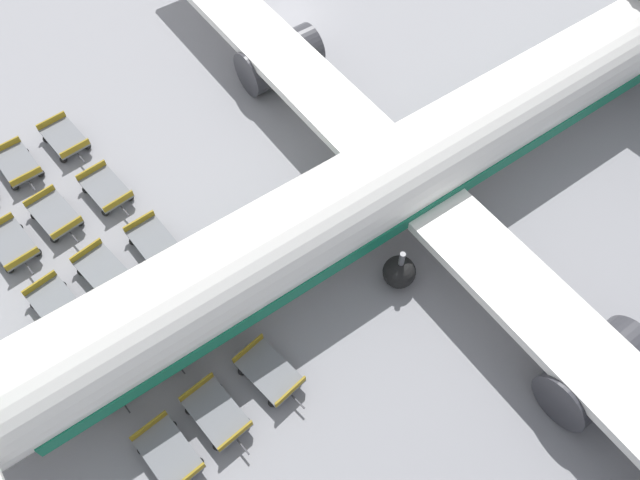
# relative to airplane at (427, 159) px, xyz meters

# --- Properties ---
(ground_plane) EXTENTS (500.00, 500.00, 0.00)m
(ground_plane) POSITION_rel_airplane_xyz_m (-14.52, 3.01, -2.83)
(ground_plane) COLOR gray
(airplane) EXTENTS (40.94, 45.64, 12.57)m
(airplane) POSITION_rel_airplane_xyz_m (0.00, 0.00, 0.00)
(airplane) COLOR white
(airplane) RESTS_ON ground_plane
(baggage_dolly_row_near_col_b) EXTENTS (3.22, 1.77, 0.92)m
(baggage_dolly_row_near_col_b) POSITION_rel_airplane_xyz_m (-8.47, -15.88, -2.36)
(baggage_dolly_row_near_col_b) COLOR slate
(baggage_dolly_row_near_col_b) RESTS_ON ground_plane
(baggage_dolly_row_near_col_c) EXTENTS (3.24, 1.83, 0.92)m
(baggage_dolly_row_near_col_c) POSITION_rel_airplane_xyz_m (-4.56, -15.54, -2.36)
(baggage_dolly_row_near_col_c) COLOR slate
(baggage_dolly_row_near_col_c) RESTS_ON ground_plane
(baggage_dolly_row_near_col_d) EXTENTS (3.20, 1.72, 0.92)m
(baggage_dolly_row_near_col_d) POSITION_rel_airplane_xyz_m (-0.77, -15.34, -2.36)
(baggage_dolly_row_near_col_d) COLOR slate
(baggage_dolly_row_near_col_d) RESTS_ON ground_plane
(baggage_dolly_row_near_col_e) EXTENTS (3.21, 1.75, 0.92)m
(baggage_dolly_row_near_col_e) POSITION_rel_airplane_xyz_m (3.32, -14.84, -2.36)
(baggage_dolly_row_near_col_e) COLOR slate
(baggage_dolly_row_near_col_e) RESTS_ON ground_plane
(baggage_dolly_row_mid_a_col_a) EXTENTS (3.19, 1.69, 0.92)m
(baggage_dolly_row_mid_a_col_a) POSITION_rel_airplane_xyz_m (-12.60, -13.94, -2.36)
(baggage_dolly_row_mid_a_col_a) COLOR slate
(baggage_dolly_row_mid_a_col_a) RESTS_ON ground_plane
(baggage_dolly_row_mid_a_col_b) EXTENTS (3.23, 1.82, 0.92)m
(baggage_dolly_row_mid_a_col_b) POSITION_rel_airplane_xyz_m (-8.82, -13.75, -2.36)
(baggage_dolly_row_mid_a_col_b) COLOR slate
(baggage_dolly_row_mid_a_col_b) RESTS_ON ground_plane
(baggage_dolly_row_mid_a_col_c) EXTENTS (3.24, 1.85, 0.92)m
(baggage_dolly_row_mid_a_col_c) POSITION_rel_airplane_xyz_m (-4.87, -13.32, -2.36)
(baggage_dolly_row_mid_a_col_c) COLOR slate
(baggage_dolly_row_mid_a_col_c) RESTS_ON ground_plane
(baggage_dolly_row_mid_a_col_d) EXTENTS (3.20, 1.72, 0.92)m
(baggage_dolly_row_mid_a_col_d) POSITION_rel_airplane_xyz_m (-0.87, -12.98, -2.36)
(baggage_dolly_row_mid_a_col_d) COLOR slate
(baggage_dolly_row_mid_a_col_d) RESTS_ON ground_plane
(baggage_dolly_row_mid_a_col_e) EXTENTS (3.22, 1.76, 0.92)m
(baggage_dolly_row_mid_a_col_e) POSITION_rel_airplane_xyz_m (3.10, -12.74, -2.36)
(baggage_dolly_row_mid_a_col_e) COLOR slate
(baggage_dolly_row_mid_a_col_e) RESTS_ON ground_plane
(baggage_dolly_row_mid_b_col_a) EXTENTS (3.21, 1.75, 0.92)m
(baggage_dolly_row_mid_b_col_a) POSITION_rel_airplane_xyz_m (-12.82, -11.47, -2.36)
(baggage_dolly_row_mid_b_col_a) COLOR slate
(baggage_dolly_row_mid_b_col_a) RESTS_ON ground_plane
(baggage_dolly_row_mid_b_col_b) EXTENTS (3.22, 1.77, 0.92)m
(baggage_dolly_row_mid_b_col_b) POSITION_rel_airplane_xyz_m (-8.76, -11.28, -2.36)
(baggage_dolly_row_mid_b_col_b) COLOR slate
(baggage_dolly_row_mid_b_col_b) RESTS_ON ground_plane
(baggage_dolly_row_mid_b_col_c) EXTENTS (3.19, 1.70, 0.92)m
(baggage_dolly_row_mid_b_col_c) POSITION_rel_airplane_xyz_m (-4.86, -10.93, -2.36)
(baggage_dolly_row_mid_b_col_c) COLOR slate
(baggage_dolly_row_mid_b_col_c) RESTS_ON ground_plane
(baggage_dolly_row_mid_b_col_d) EXTENTS (3.24, 1.86, 0.92)m
(baggage_dolly_row_mid_b_col_d) POSITION_rel_airplane_xyz_m (-1.15, -10.65, -2.36)
(baggage_dolly_row_mid_b_col_d) COLOR slate
(baggage_dolly_row_mid_b_col_d) RESTS_ON ground_plane
(baggage_dolly_row_mid_b_col_e) EXTENTS (3.24, 1.85, 0.92)m
(baggage_dolly_row_mid_b_col_e) POSITION_rel_airplane_xyz_m (2.96, -10.31, -2.36)
(baggage_dolly_row_mid_b_col_e) COLOR slate
(baggage_dolly_row_mid_b_col_e) RESTS_ON ground_plane
(stand_guidance_stripe) EXTENTS (1.12, 34.27, 0.01)m
(stand_guidance_stripe) POSITION_rel_airplane_xyz_m (-1.77, -9.77, -2.83)
(stand_guidance_stripe) COLOR yellow
(stand_guidance_stripe) RESTS_ON ground_plane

